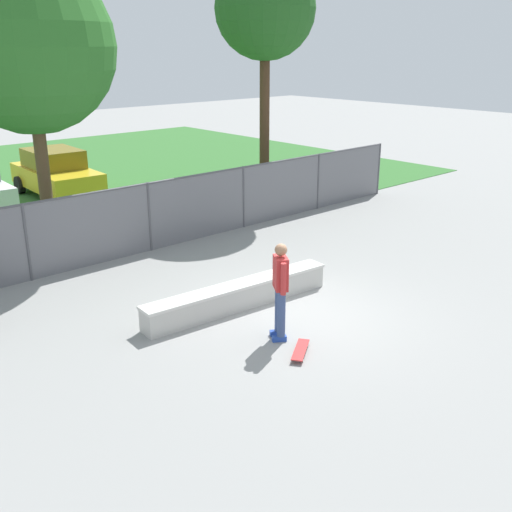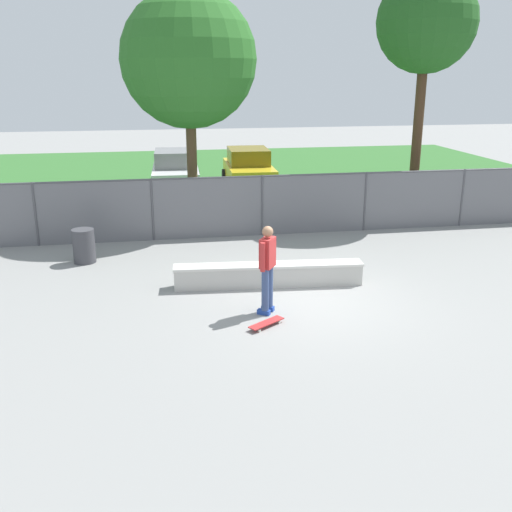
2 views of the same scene
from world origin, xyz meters
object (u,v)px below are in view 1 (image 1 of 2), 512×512
Objects in this scene: skateboard at (300,350)px; tree_near_right at (265,10)px; skateboarder at (280,287)px; tree_near_left at (29,47)px; concrete_ledge at (239,295)px; car_yellow at (56,173)px.

skateboard is 0.10× the size of tree_near_right.
tree_near_left is (-0.90, 7.66, 4.02)m from skateboarder.
tree_near_left is at bearing 95.19° from skateboard.
skateboarder is at bearing -102.36° from concrete_ledge.
skateboarder is at bearing -131.09° from tree_near_right.
skateboarder is 0.24× the size of tree_near_right.
tree_near_left is 7.46m from tree_near_right.
tree_near_left is at bearing -116.17° from car_yellow.
tree_near_left reaches higher than car_yellow.
skateboarder is at bearing -83.28° from tree_near_left.
skateboarder is 0.43× the size of car_yellow.
concrete_ledge is 0.61× the size of tree_near_left.
tree_near_left is 0.92× the size of tree_near_right.
tree_near_right reaches higher than tree_near_left.
tree_near_right is (6.48, 7.43, 5.10)m from skateboarder.
tree_near_left reaches higher than skateboard.
tree_near_left is 1.66× the size of car_yellow.
car_yellow is at bearing 82.77° from concrete_ledge.
tree_near_right is 1.81× the size of car_yellow.
concrete_ledge is 1.01× the size of car_yellow.
concrete_ledge is 1.75m from skateboarder.
tree_near_left is (-1.24, 6.11, 4.77)m from concrete_ledge.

